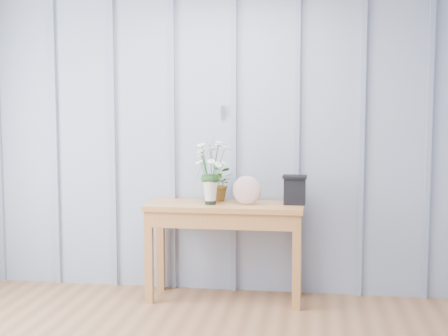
% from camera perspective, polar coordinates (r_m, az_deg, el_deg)
% --- Properties ---
extents(room_shell, '(4.00, 4.50, 2.50)m').
position_cam_1_polar(room_shell, '(3.74, -5.66, 13.22)').
color(room_shell, '#909AAF').
rests_on(room_shell, ground).
extents(sideboard, '(1.20, 0.45, 0.75)m').
position_cam_1_polar(sideboard, '(4.80, 0.09, -4.63)').
color(sideboard, '#AE6D37').
rests_on(sideboard, ground).
extents(daisy_vase, '(0.36, 0.27, 0.51)m').
position_cam_1_polar(daisy_vase, '(4.71, -1.26, 0.49)').
color(daisy_vase, black).
rests_on(daisy_vase, sideboard).
extents(spider_plant, '(0.26, 0.23, 0.28)m').
position_cam_1_polar(spider_plant, '(4.90, -0.50, -1.44)').
color(spider_plant, '#183817').
rests_on(spider_plant, sideboard).
extents(felt_disc_vessel, '(0.23, 0.10, 0.22)m').
position_cam_1_polar(felt_disc_vessel, '(4.72, 2.10, -2.05)').
color(felt_disc_vessel, '#914559').
rests_on(felt_disc_vessel, sideboard).
extents(carved_box, '(0.18, 0.14, 0.22)m').
position_cam_1_polar(carved_box, '(4.76, 6.48, -1.97)').
color(carved_box, black).
rests_on(carved_box, sideboard).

